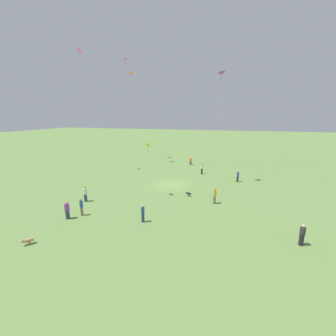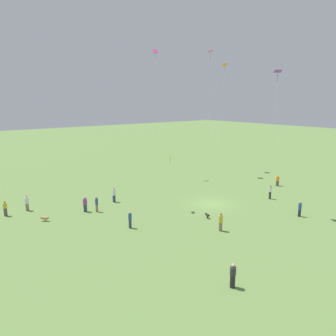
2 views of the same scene
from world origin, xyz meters
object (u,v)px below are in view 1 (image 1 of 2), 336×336
Objects in this scene: person_8 at (143,213)px; person_6 at (67,210)px; person_3 at (215,196)px; kite_3 at (80,60)px; person_5 at (202,169)px; person_10 at (81,207)px; person_7 at (191,161)px; kite_1 at (221,81)px; kite_4 at (126,67)px; kite_2 at (148,147)px; person_4 at (85,194)px; dog_0 at (188,193)px; kite_0 at (131,79)px; dog_1 at (27,240)px; person_2 at (238,176)px; person_1 at (302,235)px.

person_6 is at bearing -47.70° from person_8.
person_3 is 30.28m from kite_3.
person_10 is at bearing -47.86° from person_5.
person_10 is 25.96m from kite_3.
kite_1 is (-5.90, 10.62, 13.55)m from person_7.
kite_4 is (12.55, 1.88, 17.78)m from person_7.
kite_2 is at bearing 103.46° from person_6.
person_4 is 22.83m from kite_1.
person_6 is 13.72m from dog_0.
person_3 is 31.11m from kite_4.
kite_1 is at bearing -169.11° from person_8.
dog_1 is at bearing 76.29° from kite_0.
dog_0 is at bearing 71.39° from kite_4.
person_2 is 30.43m from kite_0.
person_2 is 23.70m from person_6.
person_10 is 0.09× the size of kite_4.
person_10 is 30.59m from kite_4.
person_6 is 26.29m from kite_3.
person_5 reaches higher than person_7.
kite_1 is 22.64× the size of dog_0.
kite_2 is 23.72m from kite_4.
kite_4 reaches higher than person_8.
person_1 is at bearing 74.22° from kite_4.
person_2 is at bearing 94.27° from person_6.
person_7 is 26.18m from kite_3.
person_8 is 0.97× the size of person_10.
kite_0 is at bearing -109.58° from person_7.
person_4 reaches higher than dog_1.
person_8 is at bearing -152.05° from person_4.
person_7 is 17.92m from dog_0.
person_5 is 26.62m from kite_3.
kite_2 is at bearing 48.20° from kite_1.
dog_1 is (15.79, 22.18, -0.51)m from person_2.
person_2 is 0.11× the size of kite_1.
person_3 reaches higher than person_2.
person_6 is 1.00× the size of person_10.
person_1 is 0.95× the size of person_4.
person_4 is 1.06× the size of person_8.
dog_1 is (9.89, 13.99, -0.00)m from dog_0.
kite_2 is at bearing -70.22° from person_2.
kite_2 reaches higher than person_3.
person_8 is 6.43m from person_10.
kite_0 reaches higher than person_10.
person_3 is at bearing 77.06° from person_6.
kite_4 is at bearing -30.76° from person_4.
kite_2 reaches higher than person_1.
person_3 is 0.10× the size of kite_0.
person_3 is at bearing -103.09° from kite_2.
dog_0 is at bearing 37.04° from person_1.
person_4 is 12.23m from dog_0.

